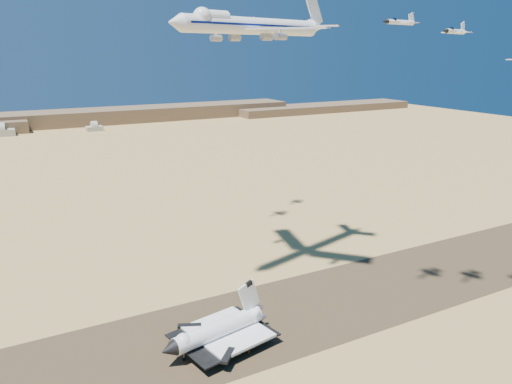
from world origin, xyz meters
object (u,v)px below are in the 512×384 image
shuttle (218,332)px  carrier_747 (249,26)px  crew_a (244,351)px  chase_jet_e (247,22)px  crew_c (249,352)px  crew_b (247,348)px  chase_jet_a (400,22)px  chase_jet_d (224,30)px  chase_jet_b (455,31)px

shuttle → carrier_747: bearing=40.5°
crew_a → chase_jet_e: chase_jet_e is taller
carrier_747 → chase_jet_e: size_ratio=5.89×
shuttle → crew_c: shuttle is taller
crew_b → chase_jet_e: bearing=-60.7°
crew_a → chase_jet_a: chase_jet_a is taller
chase_jet_a → chase_jet_e: 115.38m
chase_jet_d → chase_jet_a: bearing=-95.1°
crew_b → chase_jet_d: 150.35m
chase_jet_e → shuttle: bearing=-144.0°
crew_a → chase_jet_b: (73.25, -6.09, 96.87)m
carrier_747 → chase_jet_b: bearing=-67.4°
chase_jet_b → chase_jet_d: 114.44m
carrier_747 → chase_jet_a: 55.56m
carrier_747 → crew_b: (-27.34, -49.67, -99.84)m
carrier_747 → chase_jet_a: carrier_747 is taller
carrier_747 → crew_b: size_ratio=47.22×
chase_jet_b → crew_b: bearing=156.4°
chase_jet_a → crew_c: bearing=175.9°
shuttle → carrier_747: size_ratio=0.50×
crew_b → chase_jet_a: size_ratio=0.10×
shuttle → crew_a: bearing=-65.5°
shuttle → chase_jet_b: size_ratio=2.44×
crew_c → chase_jet_d: (42.67, 105.92, 100.49)m
crew_a → chase_jet_b: bearing=-111.7°
crew_a → crew_b: size_ratio=0.94×
carrier_747 → chase_jet_b: size_ratio=4.91×
chase_jet_a → chase_jet_d: chase_jet_d is taller
shuttle → chase_jet_e: chase_jet_e is taller
chase_jet_e → crew_a: bearing=-140.3°
chase_jet_a → chase_jet_b: 17.61m
crew_a → chase_jet_a: bearing=-103.2°
crew_a → chase_jet_b: chase_jet_b is taller
carrier_747 → shuttle: bearing=-144.1°
crew_a → crew_c: crew_c is taller
chase_jet_d → chase_jet_e: bearing=22.3°
shuttle → chase_jet_e: bearing=47.3°
chase_jet_b → chase_jet_e: chase_jet_e is taller
carrier_747 → chase_jet_d: size_ratio=5.22×
crew_b → chase_jet_a: chase_jet_a is taller
crew_b → crew_c: (-0.58, -2.44, 0.13)m
shuttle → chase_jet_d: (49.11, 96.75, 96.35)m
chase_jet_e → chase_jet_d: bearing=-166.1°
crew_b → chase_jet_d: size_ratio=0.11×
crew_a → chase_jet_b: 121.60m
shuttle → chase_jet_d: chase_jet_d is taller
crew_c → shuttle: bearing=0.9°
chase_jet_e → chase_jet_b: bearing=-107.8°
crew_a → shuttle: bearing=18.4°
crew_a → chase_jet_a: size_ratio=0.10×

